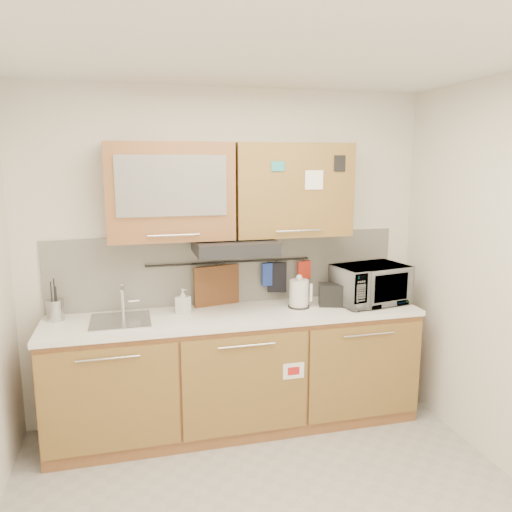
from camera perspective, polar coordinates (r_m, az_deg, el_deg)
ceiling at (r=2.53m, az=3.70°, el=23.41°), size 3.20×3.20×0.00m
wall_back at (r=3.99m, az=-3.18°, el=-0.01°), size 3.20×0.00×3.20m
base_cabinet at (r=3.97m, az=-2.15°, el=-13.61°), size 2.80×0.64×0.88m
countertop at (r=3.79m, az=-2.20°, el=-6.80°), size 2.82×0.62×0.04m
backsplash at (r=4.00m, az=-3.13°, el=-1.44°), size 2.80×0.02×0.56m
upper_cabinets at (r=3.75m, az=-2.80°, el=7.48°), size 1.82×0.37×0.70m
range_hood at (r=3.73m, az=-2.45°, el=1.11°), size 0.60×0.46×0.10m
sink at (r=3.73m, az=-15.21°, el=-7.11°), size 0.42×0.40×0.26m
utensil_rail at (r=3.95m, az=-3.03°, el=-0.71°), size 1.30×0.02×0.02m
utensil_crock at (r=3.88m, az=-21.95°, el=-5.69°), size 0.15×0.15×0.30m
kettle at (r=3.92m, az=4.94°, el=-4.37°), size 0.20×0.18×0.26m
toaster at (r=4.00m, az=8.88°, el=-4.36°), size 0.26×0.20×0.18m
microwave at (r=4.11m, az=12.91°, el=-3.17°), size 0.62×0.48×0.31m
soap_bottle at (r=3.79m, az=-8.34°, el=-5.11°), size 0.12×0.12×0.19m
cutting_board at (r=3.98m, az=-4.50°, el=-4.37°), size 0.37×0.11×0.46m
oven_mitt at (r=4.03m, az=1.45°, el=-2.10°), size 0.11×0.04×0.19m
dark_pouch at (r=4.06m, az=2.41°, el=-2.44°), size 0.16×0.09×0.24m
pot_holder at (r=4.12m, az=5.51°, el=-1.61°), size 0.12×0.05×0.15m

